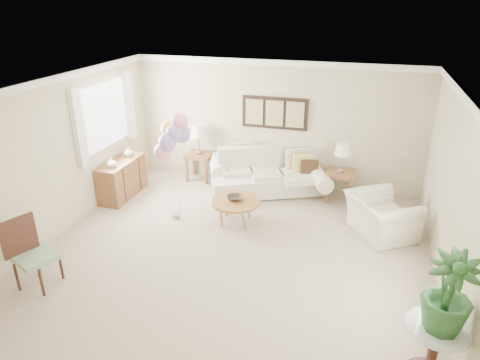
{
  "coord_description": "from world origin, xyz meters",
  "views": [
    {
      "loc": [
        1.74,
        -5.36,
        3.75
      ],
      "look_at": [
        -0.03,
        0.6,
        1.05
      ],
      "focal_mm": 32.0,
      "sensor_mm": 36.0,
      "label": 1
    }
  ],
  "objects_px": {
    "accent_chair": "(31,251)",
    "balloon_cluster": "(172,136)",
    "armchair": "(381,216)",
    "coffee_table": "(236,202)",
    "sofa": "(267,175)"
  },
  "relations": [
    {
      "from": "accent_chair",
      "to": "balloon_cluster",
      "type": "height_order",
      "value": "balloon_cluster"
    },
    {
      "from": "coffee_table",
      "to": "armchair",
      "type": "height_order",
      "value": "armchair"
    },
    {
      "from": "sofa",
      "to": "balloon_cluster",
      "type": "height_order",
      "value": "balloon_cluster"
    },
    {
      "from": "coffee_table",
      "to": "accent_chair",
      "type": "height_order",
      "value": "accent_chair"
    },
    {
      "from": "sofa",
      "to": "armchair",
      "type": "bearing_deg",
      "value": -27.74
    },
    {
      "from": "armchair",
      "to": "accent_chair",
      "type": "height_order",
      "value": "accent_chair"
    },
    {
      "from": "armchair",
      "to": "accent_chair",
      "type": "xyz_separation_m",
      "value": [
        -4.63,
        -2.79,
        0.19
      ]
    },
    {
      "from": "sofa",
      "to": "coffee_table",
      "type": "relative_size",
      "value": 3.23
    },
    {
      "from": "sofa",
      "to": "balloon_cluster",
      "type": "bearing_deg",
      "value": -128.45
    },
    {
      "from": "accent_chair",
      "to": "balloon_cluster",
      "type": "relative_size",
      "value": 0.52
    },
    {
      "from": "coffee_table",
      "to": "armchair",
      "type": "bearing_deg",
      "value": 6.92
    },
    {
      "from": "coffee_table",
      "to": "accent_chair",
      "type": "bearing_deg",
      "value": -131.08
    },
    {
      "from": "armchair",
      "to": "accent_chair",
      "type": "distance_m",
      "value": 5.41
    },
    {
      "from": "sofa",
      "to": "coffee_table",
      "type": "xyz_separation_m",
      "value": [
        -0.23,
        -1.47,
        0.05
      ]
    },
    {
      "from": "coffee_table",
      "to": "balloon_cluster",
      "type": "xyz_separation_m",
      "value": [
        -1.06,
        -0.15,
        1.17
      ]
    }
  ]
}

